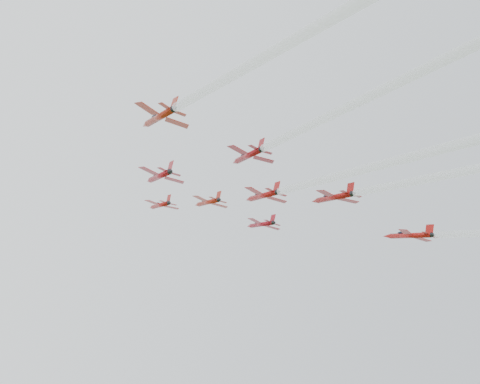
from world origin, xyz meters
TOP-DOWN VIEW (x-y plane):
  - jet_lead at (-3.78, 30.46)m, footprint 9.14×12.16m
  - jet_row2_left at (-14.78, 10.04)m, footprint 10.20×13.56m
  - jet_row2_center at (-0.33, 13.88)m, footprint 8.81×11.72m
  - jet_row2_right at (14.79, 14.01)m, footprint 8.85×11.77m
  - jet_center at (1.62, -45.47)m, footprint 9.54×94.78m
  - jet_rear_farleft at (-28.78, -57.51)m, footprint 9.31×92.51m
  - jet_rear_left at (-12.49, -55.38)m, footprint 8.58×85.27m

SIDE VIEW (x-z plane):
  - jet_rear_farleft at x=-28.78m, z-range 110.24..152.49m
  - jet_rear_left at x=-12.49m, z-range 112.84..151.78m
  - jet_center at x=1.62m, z-range 115.10..158.39m
  - jet_row2_left at x=-14.78m, z-range 158.17..165.09m
  - jet_row2_center at x=-0.33m, z-range 160.35..166.33m
  - jet_row2_right at x=14.79m, z-range 160.40..166.40m
  - jet_lead at x=-3.78m, z-range 167.65..173.86m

